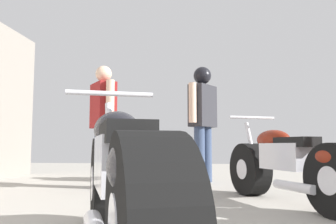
{
  "coord_description": "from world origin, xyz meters",
  "views": [
    {
      "loc": [
        0.39,
        0.27,
        0.56
      ],
      "look_at": [
        0.08,
        3.24,
        0.85
      ],
      "focal_mm": 37.03,
      "sensor_mm": 36.0,
      "label": 1
    }
  ],
  "objects_px": {
    "motorcycle_black_naked": "(288,166)",
    "mechanic_with_helmet": "(203,112)",
    "motorcycle_maroon_cruiser": "(121,182)",
    "mechanic_in_blue": "(103,118)"
  },
  "relations": [
    {
      "from": "motorcycle_black_naked",
      "to": "mechanic_with_helmet",
      "type": "height_order",
      "value": "mechanic_with_helmet"
    },
    {
      "from": "motorcycle_maroon_cruiser",
      "to": "motorcycle_black_naked",
      "type": "xyz_separation_m",
      "value": [
        1.2,
        1.75,
        -0.02
      ]
    },
    {
      "from": "motorcycle_maroon_cruiser",
      "to": "mechanic_in_blue",
      "type": "bearing_deg",
      "value": 108.44
    },
    {
      "from": "motorcycle_black_naked",
      "to": "mechanic_in_blue",
      "type": "distance_m",
      "value": 2.48
    },
    {
      "from": "mechanic_in_blue",
      "to": "mechanic_with_helmet",
      "type": "distance_m",
      "value": 1.57
    },
    {
      "from": "mechanic_with_helmet",
      "to": "motorcycle_black_naked",
      "type": "bearing_deg",
      "value": -66.91
    },
    {
      "from": "motorcycle_maroon_cruiser",
      "to": "mechanic_in_blue",
      "type": "relative_size",
      "value": 1.18
    },
    {
      "from": "mechanic_in_blue",
      "to": "mechanic_with_helmet",
      "type": "height_order",
      "value": "mechanic_with_helmet"
    },
    {
      "from": "mechanic_with_helmet",
      "to": "motorcycle_maroon_cruiser",
      "type": "bearing_deg",
      "value": -96.04
    },
    {
      "from": "motorcycle_maroon_cruiser",
      "to": "motorcycle_black_naked",
      "type": "distance_m",
      "value": 2.12
    }
  ]
}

